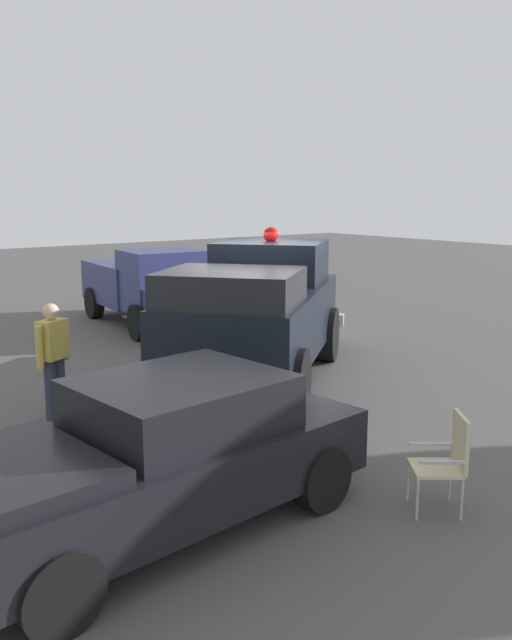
% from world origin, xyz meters
% --- Properties ---
extents(ground_plane, '(60.00, 60.00, 0.00)m').
position_xyz_m(ground_plane, '(0.00, 0.00, 0.00)').
color(ground_plane, '#514F4C').
extents(vintage_fire_truck, '(5.99, 5.44, 2.59)m').
position_xyz_m(vintage_fire_truck, '(0.42, 0.44, 1.20)').
color(vintage_fire_truck, black).
rests_on(vintage_fire_truck, ground).
extents(classic_hot_rod, '(4.53, 2.31, 1.46)m').
position_xyz_m(classic_hot_rod, '(4.51, 4.12, 0.75)').
color(classic_hot_rod, black).
rests_on(classic_hot_rod, ground).
extents(parked_pickup, '(2.42, 4.96, 1.90)m').
position_xyz_m(parked_pickup, '(-0.37, -4.97, 0.99)').
color(parked_pickup, black).
rests_on(parked_pickup, ground).
extents(lawn_chair_by_car, '(0.69, 0.69, 1.02)m').
position_xyz_m(lawn_chair_by_car, '(1.94, 5.57, 0.59)').
color(lawn_chair_by_car, '#B7BABF').
rests_on(lawn_chair_by_car, ground).
extents(spectator_standing, '(0.61, 0.43, 1.68)m').
position_xyz_m(spectator_standing, '(4.04, 0.34, 0.96)').
color(spectator_standing, '#2D334C').
rests_on(spectator_standing, ground).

